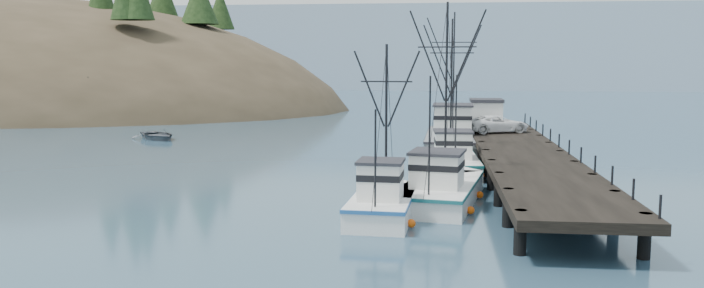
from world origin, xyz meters
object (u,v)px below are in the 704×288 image
Objects in this scene: work_vessel at (452,140)px; pier_shed at (486,114)px; trawler_mid at (384,202)px; pickup_truck at (497,124)px; trawler_near at (442,188)px; motorboat at (158,139)px; trawler_far at (451,160)px; pier at (523,154)px.

work_vessel reaches higher than pier_shed.
pickup_truck is (8.26, 25.18, 1.95)m from trawler_mid.
trawler_near is 2.07× the size of motorboat.
trawler_mid is at bearing -126.38° from trawler_near.
trawler_near is 11.46m from trawler_far.
trawler_far reaches higher than pier.
work_vessel reaches higher than pier.
trawler_mid is 29.48m from pier_shed.
motorboat is at bearing 150.45° from trawler_far.
pier is 10.89m from trawler_near.
trawler_far is 3.71× the size of pier_shed.
pickup_truck is at bearing -8.71° from work_vessel.
pier is at bearing -72.80° from motorboat.
pier is 7.93× the size of pickup_truck.
work_vessel is at bearing 87.91° from trawler_far.
pier reaches higher than motorboat.
trawler_mid reaches higher than pier_shed.
pier_shed is (4.37, 24.09, 2.60)m from trawler_near.
trawler_near reaches higher than pickup_truck.
pickup_truck is (0.73, -3.20, -0.65)m from pier_shed.
trawler_mid is at bearing -104.86° from pier_shed.
trawler_far is 2.14× the size of pickup_truck.
trawler_near reaches higher than trawler_mid.
pier is 3.71× the size of trawler_far.
motorboat is at bearing 128.73° from trawler_mid.
trawler_near is at bearing -93.24° from work_vessel.
pickup_truck is (5.10, 20.89, 1.95)m from trawler_near.
trawler_near reaches higher than pier.
trawler_far is 13.40m from pier_shed.
trawler_mid reaches higher than motorboat.
pier is 11.84m from pickup_truck.
trawler_far is at bearing -92.09° from work_vessel.
work_vessel is 2.63× the size of motorboat.
motorboat is (-35.47, 19.56, -1.69)m from pier.
trawler_far is (0.85, 11.42, 0.00)m from trawler_near.
trawler_near is 5.33m from trawler_mid.
trawler_near reaches higher than pier_shed.
pier_shed is at bearing 79.71° from trawler_near.
trawler_near reaches higher than trawler_far.
pier_shed is at bearing 39.58° from work_vessel.
trawler_near is at bearing -100.29° from pier_shed.
motorboat is at bearing 54.71° from pickup_truck.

